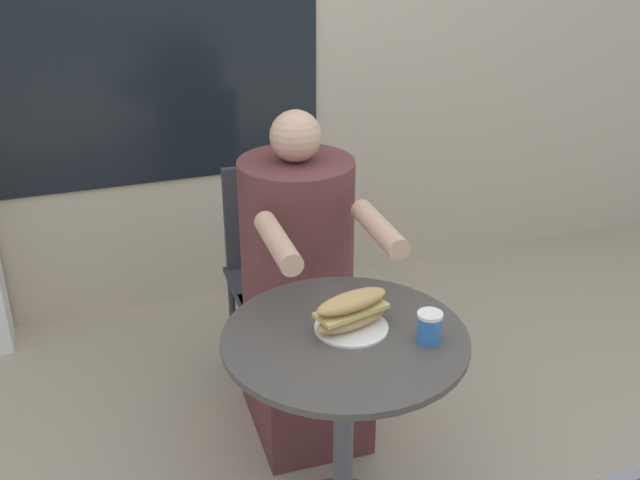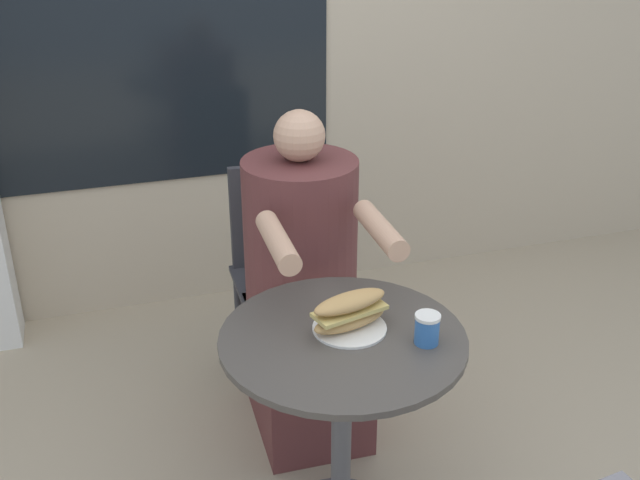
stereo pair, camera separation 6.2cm
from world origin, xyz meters
name	(u,v)px [view 2 (the right image)]	position (x,y,z in m)	size (l,w,h in m)	color
cafe_table	(342,392)	(0.00, 0.00, 0.52)	(0.69, 0.69, 0.71)	#47423D
diner_chair	(280,255)	(0.06, 0.90, 0.52)	(0.39, 0.39, 0.87)	#333338
seated_diner	(304,300)	(0.05, 0.55, 0.51)	(0.41, 0.72, 1.19)	brown
sandwich_on_plate	(350,314)	(0.03, 0.03, 0.76)	(0.24, 0.21, 0.11)	white
drink_cup	(427,329)	(0.20, -0.10, 0.75)	(0.07, 0.07, 0.09)	#336BB7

